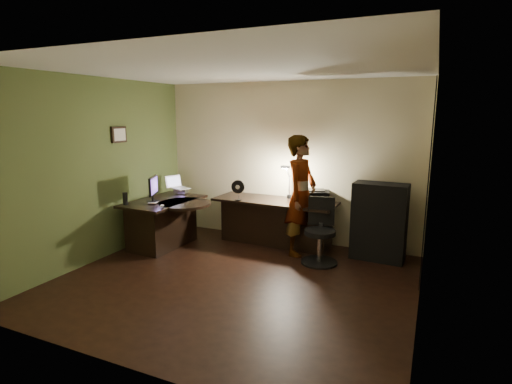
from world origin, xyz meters
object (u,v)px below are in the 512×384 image
at_px(desk_right, 274,222).
at_px(person, 301,196).
at_px(office_chair, 320,232).
at_px(desk_left, 165,223).
at_px(cabinet, 379,222).
at_px(monitor, 153,193).

xyz_separation_m(desk_right, person, (0.53, -0.23, 0.55)).
distance_m(office_chair, person, 0.67).
height_order(desk_left, cabinet, cabinet).
bearing_deg(person, cabinet, -71.60).
distance_m(desk_left, office_chair, 2.57).
distance_m(cabinet, person, 1.23).
bearing_deg(monitor, desk_left, 56.34).
bearing_deg(desk_right, office_chair, -27.71).
distance_m(monitor, person, 2.34).
bearing_deg(monitor, office_chair, -13.53).
xyz_separation_m(cabinet, person, (-1.15, -0.24, 0.35)).
relative_size(desk_left, person, 0.73).
height_order(cabinet, person, person).
relative_size(desk_left, monitor, 3.03).
bearing_deg(desk_right, monitor, -145.78).
height_order(desk_right, cabinet, cabinet).
height_order(cabinet, monitor, cabinet).
xyz_separation_m(desk_left, monitor, (-0.04, -0.22, 0.55)).
bearing_deg(monitor, desk_right, 7.40).
distance_m(desk_left, monitor, 0.60).
height_order(monitor, person, person).
bearing_deg(cabinet, person, -164.91).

